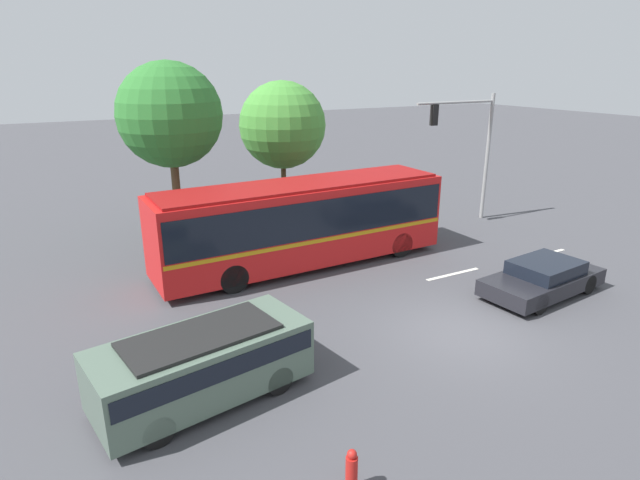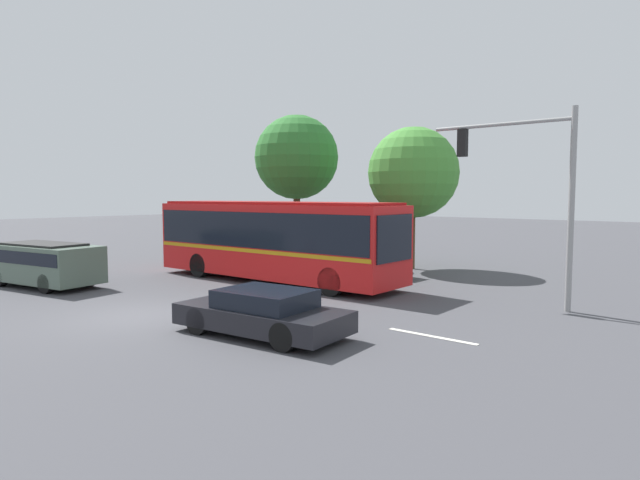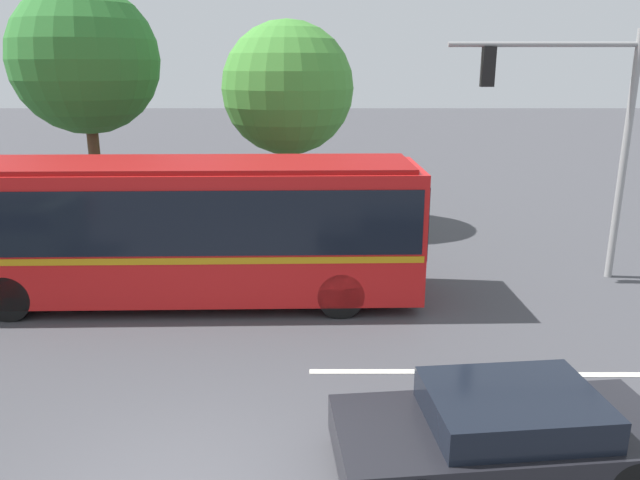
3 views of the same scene
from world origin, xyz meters
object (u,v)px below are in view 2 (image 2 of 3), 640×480
at_px(city_bus, 274,236).
at_px(street_tree_centre, 413,173).
at_px(suv_left_lane, 44,261).
at_px(street_tree_left, 297,158).
at_px(sedan_foreground, 263,313).
at_px(traffic_light_pole, 534,179).

bearing_deg(city_bus, street_tree_centre, 69.77).
height_order(suv_left_lane, street_tree_left, street_tree_left).
height_order(city_bus, suv_left_lane, city_bus).
height_order(sedan_foreground, suv_left_lane, suv_left_lane).
relative_size(city_bus, street_tree_left, 1.50).
xyz_separation_m(sedan_foreground, suv_left_lane, (-11.54, -0.30, 0.40)).
xyz_separation_m(city_bus, sedan_foreground, (5.78, -6.21, -1.25)).
bearing_deg(street_tree_left, sedan_foreground, -50.81).
xyz_separation_m(sedan_foreground, street_tree_left, (-9.20, 11.28, 4.77)).
distance_m(suv_left_lane, street_tree_left, 12.59).
bearing_deg(suv_left_lane, city_bus, -141.10).
height_order(suv_left_lane, street_tree_centre, street_tree_centre).
height_order(city_bus, traffic_light_pole, traffic_light_pole).
bearing_deg(traffic_light_pole, street_tree_left, -15.21).
bearing_deg(street_tree_centre, suv_left_lane, -121.27).
height_order(sedan_foreground, street_tree_centre, street_tree_centre).
relative_size(traffic_light_pole, street_tree_left, 0.81).
relative_size(city_bus, suv_left_lane, 2.22).
xyz_separation_m(suv_left_lane, street_tree_left, (2.34, 11.58, 4.36)).
distance_m(street_tree_left, street_tree_centre, 6.05).
bearing_deg(street_tree_left, suv_left_lane, -101.42).
distance_m(city_bus, sedan_foreground, 8.57).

